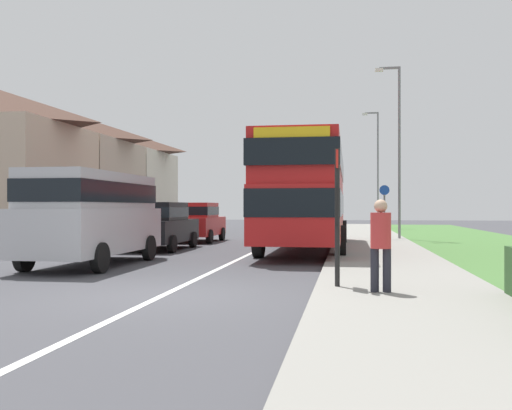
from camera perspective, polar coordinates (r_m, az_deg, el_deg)
ground_plane at (r=10.34m, az=-9.15°, el=-8.78°), size 120.00×120.00×0.00m
lane_marking_centre at (r=18.06m, az=-1.17°, el=-5.09°), size 0.14×60.00×0.01m
pavement_near_side at (r=15.81m, az=12.72°, el=-5.58°), size 3.20×68.00×0.12m
double_decker_bus at (r=20.65m, az=4.99°, el=1.46°), size 2.80×11.20×3.70m
parked_van_silver at (r=15.87m, az=-15.76°, el=-0.59°), size 2.11×5.39×2.44m
parked_car_black at (r=21.15m, az=-9.53°, el=-1.85°), size 1.96×4.28×1.71m
parked_car_red at (r=25.87m, az=-5.89°, el=-1.53°), size 1.97×3.90×1.74m
pedestrian_at_stop at (r=9.93m, az=12.18°, el=-3.48°), size 0.34×0.34×1.67m
bus_stop_sign at (r=10.50m, az=8.00°, el=-0.22°), size 0.09×0.52×2.60m
cycle_route_sign at (r=26.36m, az=12.52°, el=-0.45°), size 0.44×0.08×2.52m
street_lamp_mid at (r=27.32m, az=13.72°, el=6.08°), size 1.14×0.20×7.95m
street_lamp_far at (r=41.90m, az=11.77°, el=4.10°), size 1.14×0.20×8.26m
house_terrace_far_side at (r=34.90m, az=-18.80°, el=3.09°), size 7.93×20.28×7.08m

